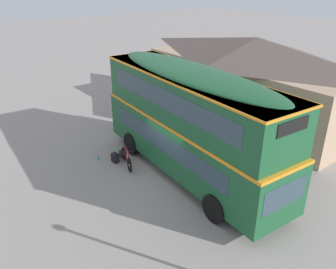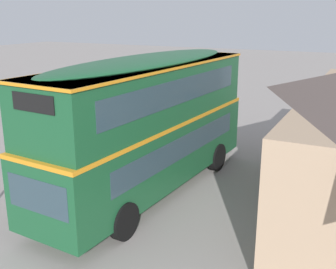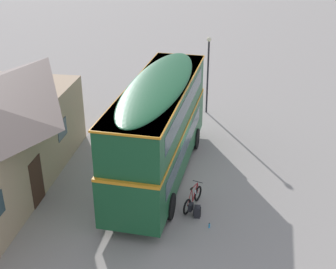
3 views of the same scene
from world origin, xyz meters
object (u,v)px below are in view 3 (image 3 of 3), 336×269
object	(u,v)px
touring_bicycle	(192,200)
backpack_on_ground	(197,211)
water_bottle_blue_sports	(209,226)
street_lamp	(208,67)
double_decker_bus	(159,125)

from	to	relation	value
touring_bicycle	backpack_on_ground	distance (m)	0.63
touring_bicycle	backpack_on_ground	world-z (taller)	touring_bicycle
water_bottle_blue_sports	street_lamp	bearing A→B (deg)	5.09
water_bottle_blue_sports	street_lamp	distance (m)	11.91
backpack_on_ground	water_bottle_blue_sports	distance (m)	0.89
double_decker_bus	touring_bicycle	xyz separation A→B (m)	(-2.37, -1.81, -2.27)
double_decker_bus	backpack_on_ground	world-z (taller)	double_decker_bus
touring_bicycle	double_decker_bus	bearing A→B (deg)	37.38
double_decker_bus	water_bottle_blue_sports	bearing A→B (deg)	-144.11
backpack_on_ground	street_lamp	distance (m)	11.18
water_bottle_blue_sports	touring_bicycle	bearing A→B (deg)	32.90
double_decker_bus	water_bottle_blue_sports	size ratio (longest dim) A/B	45.43
double_decker_bus	touring_bicycle	distance (m)	3.75
water_bottle_blue_sports	street_lamp	world-z (taller)	street_lamp
street_lamp	double_decker_bus	bearing A→B (deg)	168.61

